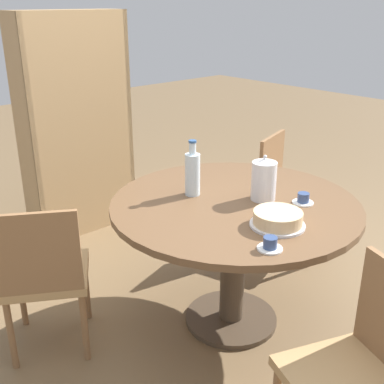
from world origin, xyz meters
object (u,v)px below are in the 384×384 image
object	(u,v)px
chair_b	(360,370)
cake_main	(278,219)
chair_c	(287,191)
bookshelf	(78,129)
chair_a	(45,274)
coffee_pot	(264,179)
cup_b	(270,245)
cup_a	(303,199)
water_bottle	(193,173)

from	to	relation	value
chair_b	cake_main	distance (m)	0.74
chair_c	bookshelf	distance (m)	1.65
chair_c	chair_a	bearing A→B (deg)	159.13
chair_c	coffee_pot	xyz separation A→B (m)	(-0.81, -0.42, 0.41)
cake_main	bookshelf	bearing A→B (deg)	87.11
bookshelf	cup_b	distance (m)	2.16
coffee_pot	cake_main	bearing A→B (deg)	-128.11
chair_a	chair_c	world-z (taller)	same
chair_b	chair_c	distance (m)	1.81
chair_a	bookshelf	distance (m)	1.55
cup_a	cake_main	bearing A→B (deg)	-165.69
bookshelf	water_bottle	distance (m)	1.46
chair_a	cup_a	bearing A→B (deg)	179.02
chair_b	chair_c	size ratio (longest dim) A/B	1.00
chair_c	bookshelf	world-z (taller)	bookshelf
chair_a	bookshelf	world-z (taller)	bookshelf
coffee_pot	cup_a	size ratio (longest dim) A/B	2.23
chair_b	cup_b	size ratio (longest dim) A/B	7.73
bookshelf	cake_main	bearing A→B (deg)	87.11
chair_b	coffee_pot	size ratio (longest dim) A/B	3.46
cake_main	chair_b	bearing A→B (deg)	-112.21
chair_a	chair_b	world-z (taller)	same
bookshelf	cup_a	bearing A→B (deg)	96.33
chair_c	water_bottle	xyz separation A→B (m)	(-1.04, -0.12, 0.42)
chair_a	coffee_pot	xyz separation A→B (m)	(1.02, -0.55, 0.41)
water_bottle	cup_a	distance (m)	0.60
coffee_pot	cup_b	distance (m)	0.57
chair_a	cup_b	world-z (taller)	chair_a
bookshelf	chair_c	bearing A→B (deg)	124.35
water_bottle	cup_b	xyz separation A→B (m)	(-0.18, -0.69, -0.10)
chair_a	chair_b	size ratio (longest dim) A/B	1.00
chair_b	water_bottle	bearing A→B (deg)	-168.59
bookshelf	cup_b	bearing A→B (deg)	81.80
coffee_pot	cup_b	bearing A→B (deg)	-136.99
coffee_pot	cup_b	world-z (taller)	coffee_pot
water_bottle	chair_a	bearing A→B (deg)	162.26
bookshelf	cup_b	world-z (taller)	bookshelf
chair_c	bookshelf	size ratio (longest dim) A/B	0.51
chair_b	cup_a	bearing A→B (deg)	162.93
cup_a	water_bottle	bearing A→B (deg)	125.58
chair_b	chair_c	bearing A→B (deg)	157.89
water_bottle	cake_main	size ratio (longest dim) A/B	1.17
chair_c	cake_main	distance (m)	1.26
chair_b	coffee_pot	world-z (taller)	coffee_pot
chair_b	water_bottle	size ratio (longest dim) A/B	2.80
coffee_pot	chair_c	bearing A→B (deg)	27.64
chair_a	chair_c	bearing A→B (deg)	-152.13
chair_a	water_bottle	xyz separation A→B (m)	(0.79, -0.25, 0.42)
chair_b	cup_a	size ratio (longest dim) A/B	7.73
chair_c	cup_a	xyz separation A→B (m)	(-0.69, -0.60, 0.32)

